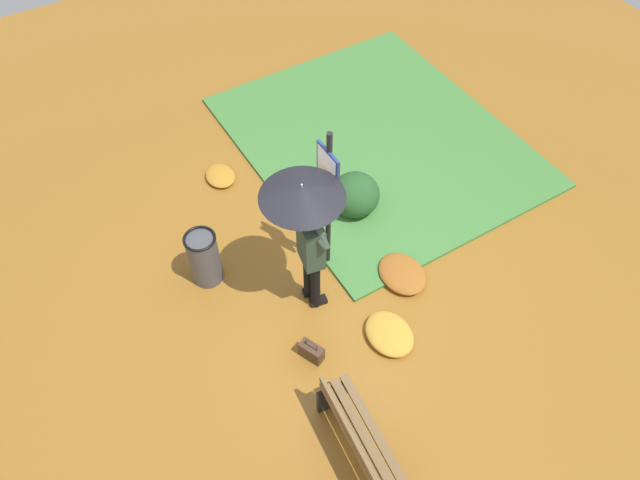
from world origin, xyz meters
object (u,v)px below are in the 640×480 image
at_px(info_sign_post, 328,189).
at_px(park_bench, 361,441).
at_px(handbag, 312,351).
at_px(trash_bin, 204,258).
at_px(person_with_umbrella, 306,218).

xyz_separation_m(info_sign_post, park_bench, (-2.42, 1.07, -1.04)).
relative_size(info_sign_post, handbag, 6.22).
relative_size(park_bench, trash_bin, 1.68).
bearing_deg(trash_bin, person_with_umbrella, -133.41).
distance_m(handbag, park_bench, 1.33).
distance_m(park_bench, trash_bin, 3.05).
relative_size(handbag, park_bench, 0.26).
relative_size(person_with_umbrella, info_sign_post, 0.89).
relative_size(info_sign_post, park_bench, 1.64).
height_order(handbag, park_bench, park_bench).
xyz_separation_m(person_with_umbrella, info_sign_post, (0.34, -0.49, -0.11)).
distance_m(person_with_umbrella, park_bench, 2.45).
xyz_separation_m(person_with_umbrella, park_bench, (-2.08, 0.57, -1.15)).
bearing_deg(park_bench, person_with_umbrella, -15.42).
bearing_deg(handbag, park_bench, 173.12).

